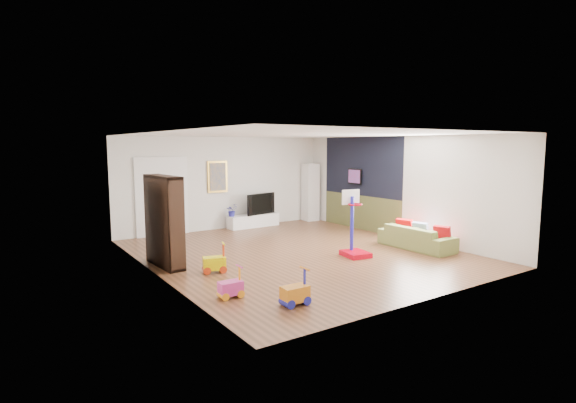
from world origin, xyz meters
TOP-DOWN VIEW (x-y plane):
  - floor at (0.00, 0.00)m, footprint 6.50×7.50m
  - ceiling at (0.00, 0.00)m, footprint 6.50×7.50m
  - wall_back at (0.00, 3.75)m, footprint 6.50×0.00m
  - wall_front at (0.00, -3.75)m, footprint 6.50×0.00m
  - wall_left at (-3.25, 0.00)m, footprint 0.00×7.50m
  - wall_right at (3.25, 0.00)m, footprint 0.00×7.50m
  - navy_accent at (3.23, 1.40)m, footprint 0.01×3.20m
  - olive_wainscot at (3.23, 1.40)m, footprint 0.01×3.20m
  - doorway at (-1.90, 3.71)m, footprint 1.45×0.06m
  - painting_back at (-0.25, 3.71)m, footprint 0.62×0.06m
  - artwork_right at (3.17, 1.60)m, footprint 0.04×0.56m
  - media_console at (0.79, 3.46)m, footprint 1.64×0.48m
  - tall_cabinet at (2.95, 3.47)m, footprint 0.46×0.46m
  - bookshelf at (-2.89, 0.61)m, footprint 0.42×1.29m
  - sofa at (2.62, -1.21)m, footprint 0.76×1.87m
  - basketball_hoop at (0.88, -0.99)m, footprint 0.60×0.69m
  - ride_on_yellow at (-2.27, -0.41)m, footprint 0.49×0.38m
  - ride_on_orange at (-1.99, -2.76)m, footprint 0.43×0.26m
  - ride_on_pink at (-2.66, -1.89)m, footprint 0.39×0.25m
  - child at (-2.12, 1.88)m, footprint 0.34×0.27m
  - tv at (0.98, 3.47)m, footprint 1.11×0.42m
  - vase_plant at (0.09, 3.50)m, footprint 0.39×0.36m
  - pillow_left at (2.82, -1.78)m, footprint 0.21×0.39m
  - pillow_center at (2.78, -1.20)m, footprint 0.17×0.39m
  - pillow_right at (2.78, -0.70)m, footprint 0.22×0.42m

SIDE VIEW (x-z plane):
  - floor at x=0.00m, z-range 0.00..0.00m
  - media_console at x=0.79m, z-range 0.00..0.38m
  - ride_on_pink at x=-2.66m, z-range 0.00..0.51m
  - sofa at x=2.62m, z-range 0.00..0.54m
  - ride_on_orange at x=-1.99m, z-range 0.00..0.57m
  - ride_on_yellow at x=-2.27m, z-range 0.00..0.57m
  - child at x=-2.12m, z-range 0.00..0.83m
  - pillow_left at x=2.82m, z-range 0.24..0.62m
  - pillow_center at x=2.78m, z-range 0.24..0.62m
  - pillow_right at x=2.78m, z-range 0.22..0.63m
  - olive_wainscot at x=3.23m, z-range 0.00..1.00m
  - vase_plant at x=0.09m, z-range 0.38..0.75m
  - tv at x=0.98m, z-range 0.38..1.02m
  - basketball_hoop at x=0.88m, z-range 0.00..1.48m
  - bookshelf at x=-2.89m, z-range 0.00..1.86m
  - tall_cabinet at x=2.95m, z-range 0.00..1.86m
  - doorway at x=-1.90m, z-range 0.00..2.10m
  - wall_back at x=0.00m, z-range 0.00..2.70m
  - wall_front at x=0.00m, z-range 0.00..2.70m
  - wall_left at x=-3.25m, z-range 0.00..2.70m
  - wall_right at x=3.25m, z-range 0.00..2.70m
  - artwork_right at x=3.17m, z-range 1.32..1.78m
  - painting_back at x=-0.25m, z-range 1.09..2.01m
  - navy_accent at x=3.23m, z-range 1.00..2.70m
  - ceiling at x=0.00m, z-range 2.70..2.70m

